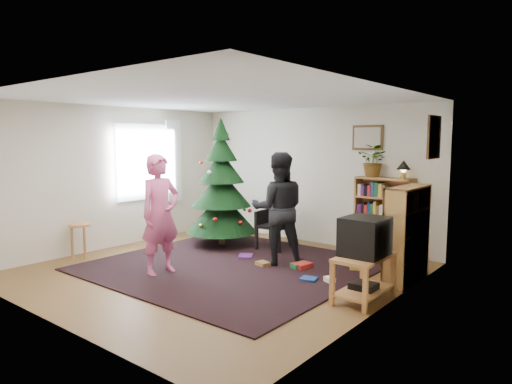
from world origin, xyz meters
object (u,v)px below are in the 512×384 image
Objects in this scene: picture_right at (434,137)px; christmas_tree at (222,193)px; person_by_chair at (278,209)px; table_lamp at (404,166)px; bookshelf_right at (407,233)px; armchair at (278,220)px; picture_back at (368,138)px; person_standing at (160,215)px; crt_tv at (365,236)px; bookshelf_back at (384,216)px; tv_stand at (364,274)px; stool at (80,232)px; potted_plant at (374,161)px.

picture_right is 3.72m from christmas_tree.
person_by_chair is 2.12m from table_lamp.
armchair is (-2.45, 0.44, -0.16)m from bookshelf_right.
picture_back is 0.32× the size of person_standing.
bookshelf_back is at bearing 107.50° from crt_tv.
tv_stand is (-0.26, -1.57, -1.63)m from picture_right.
tv_stand is 1.48× the size of stool.
stool is 1.07× the size of potted_plant.
christmas_tree is (-2.22, -1.24, -0.99)m from picture_back.
person_by_chair is at bearing -132.12° from table_lamp.
potted_plant is (0.86, 1.50, 0.70)m from person_by_chair.
bookshelf_back is 1.79m from armchair.
bookshelf_right is 1.76m from potted_plant.
table_lamp is (2.91, 1.10, 0.53)m from christmas_tree.
tv_stand is at bearing -67.74° from potted_plant.
person_by_chair is (-1.06, -1.50, 0.20)m from bookshelf_back.
christmas_tree is 2.85m from bookshelf_back.
armchair is 2.33m from person_standing.
potted_plant is (3.54, 3.24, 1.12)m from stool.
bookshelf_back is at bearing -164.67° from person_by_chair.
potted_plant reaches higher than table_lamp.
tv_stand is at bearing -17.72° from christmas_tree.
bookshelf_back is at bearing 0.00° from potted_plant.
bookshelf_right is at bearing 151.79° from person_by_chair.
picture_back is at bearing 29.17° from armchair.
person_by_chair is (0.59, -0.81, 0.36)m from armchair.
person_by_chair reaches higher than person_standing.
person_standing is (1.67, 0.28, 0.41)m from stool.
armchair is 1.06m from person_by_chair.
bookshelf_back is at bearing 35.45° from bookshelf_right.
stool is 3.22m from person_by_chair.
picture_right is at bearing -27.40° from potted_plant.
person_standing is at bearing -141.78° from picture_right.
stool is (-4.68, -2.65, -1.51)m from picture_right.
armchair is (-1.65, -0.69, -0.16)m from bookshelf_back.
picture_back is at bearing 168.88° from table_lamp.
tv_stand is at bearing -36.25° from armchair.
christmas_tree reaches higher than bookshelf_back.
table_lamp reaches higher than armchair.
table_lamp is (0.30, 0.00, 0.83)m from bookshelf_back.
picture_right reaches higher than table_lamp.
picture_back is at bearing 45.21° from stool.
picture_right is 2.45m from person_by_chair.
bookshelf_back is at bearing 107.57° from tv_stand.
potted_plant reaches higher than crt_tv.
potted_plant reaches higher than person_standing.
crt_tv is at bearing -99.34° from picture_right.
tv_stand is (0.68, -2.16, -0.34)m from bookshelf_back.
picture_back reaches higher than stool.
table_lamp is at bearing -171.64° from person_by_chair.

